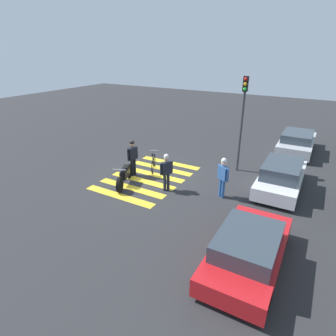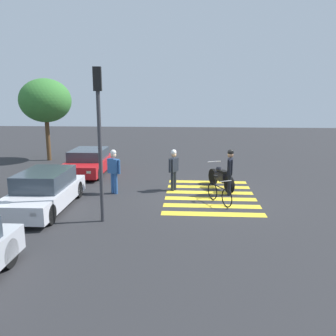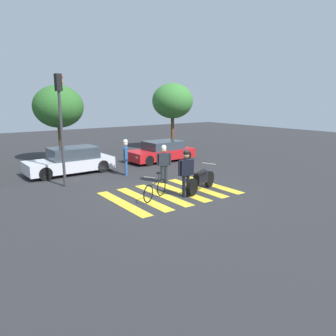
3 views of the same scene
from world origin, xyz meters
name	(u,v)px [view 1 (image 1 of 3)]	position (x,y,z in m)	size (l,w,h in m)	color
ground_plane	(148,177)	(0.00, 0.00, 0.00)	(60.00, 60.00, 0.00)	#2B2B2D
police_motorcycle	(125,175)	(1.17, -0.52, 0.48)	(2.15, 1.03, 1.07)	black
leaning_bicycle	(153,163)	(-0.98, -0.29, 0.38)	(1.53, 0.81, 1.00)	black
officer_on_foot	(166,170)	(0.71, 1.50, 1.01)	(0.60, 0.40, 1.75)	#1E232D
officer_by_motorcycle	(133,155)	(0.14, -0.78, 1.10)	(0.69, 0.27, 1.88)	black
pedestrian_bystander	(223,175)	(0.07, 3.89, 1.06)	(0.42, 0.60, 1.82)	#2D5999
crosswalk_stripes	(148,177)	(0.00, 0.00, 0.00)	(4.95, 3.55, 0.01)	yellow
car_silver_sedan	(297,142)	(-7.78, 5.84, 0.63)	(4.42, 1.95, 1.30)	black
car_white_van	(281,176)	(-2.02, 5.94, 0.64)	(4.36, 1.81, 1.34)	black
car_red_convertible	(248,249)	(3.71, 6.02, 0.59)	(4.18, 1.92, 1.22)	black
traffic_light_pole	(243,111)	(-3.14, 3.58, 3.17)	(0.34, 0.27, 4.78)	#38383D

